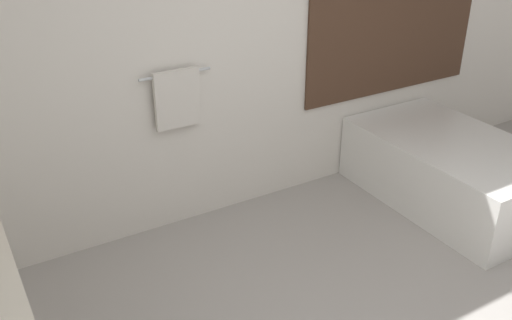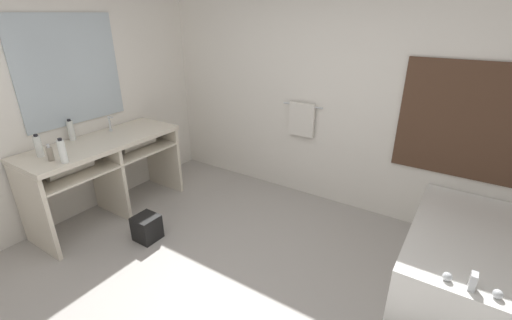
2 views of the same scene
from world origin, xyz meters
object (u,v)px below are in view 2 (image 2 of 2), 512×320
Objects in this scene: water_bottle_2 at (62,151)px; water_bottle_3 at (38,146)px; water_bottle_1 at (71,130)px; soap_dispenser at (50,154)px; bathtub at (469,259)px; waste_bin at (147,228)px.

water_bottle_3 is (-0.34, -0.04, -0.01)m from water_bottle_2.
water_bottle_1 is 1.46× the size of soap_dispenser.
bathtub is at bearing 22.18° from water_bottle_3.
bathtub is 3.92m from water_bottle_3.
water_bottle_2 reaches higher than water_bottle_3.
waste_bin is at bearing 29.89° from water_bottle_3.
water_bottle_1 reaches higher than bathtub.
bathtub is 6.62× the size of water_bottle_2.
soap_dispenser is at bearing -156.77° from bathtub.
water_bottle_3 is at bearing -157.82° from bathtub.
water_bottle_1 is 0.89× the size of waste_bin.
soap_dispenser reaches higher than bathtub.
water_bottle_3 is at bearing -67.53° from water_bottle_1.
water_bottle_3 is at bearing -179.50° from soap_dispenser.
waste_bin is at bearing -160.23° from bathtub.
water_bottle_1 is 1.31m from waste_bin.
water_bottle_1 reaches higher than water_bottle_3.
water_bottle_3 is (0.17, -0.42, -0.01)m from water_bottle_1.
soap_dispenser is at bearing -166.70° from water_bottle_2.
water_bottle_2 is at bearing -137.56° from waste_bin.
soap_dispenser reaches higher than waste_bin.
water_bottle_2 is (0.51, -0.38, 0.00)m from water_bottle_1.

